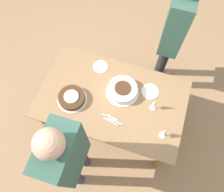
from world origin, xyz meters
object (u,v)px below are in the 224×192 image
object	(u,v)px
wine_glass_far	(165,132)
person_watching	(173,31)
cake_front_chocolate	(72,98)
cake_center_white	(122,90)
person_cutting	(68,159)
wine_glass_near	(155,103)

from	to	relation	value
wine_glass_far	person_watching	size ratio (longest dim) A/B	0.11
cake_front_chocolate	cake_center_white	bearing A→B (deg)	27.38
person_cutting	wine_glass_far	bearing A→B (deg)	-55.39
cake_front_chocolate	wine_glass_near	world-z (taller)	wine_glass_near
cake_front_chocolate	person_watching	distance (m)	1.32
cake_center_white	wine_glass_far	bearing A→B (deg)	-32.64
cake_front_chocolate	person_cutting	xyz separation A→B (m)	(0.27, -0.62, 0.29)
cake_center_white	wine_glass_near	world-z (taller)	wine_glass_near
wine_glass_near	person_cutting	xyz separation A→B (m)	(-0.57, -0.79, 0.18)
wine_glass_near	wine_glass_far	xyz separation A→B (m)	(0.16, -0.26, -0.01)
cake_center_white	person_watching	distance (m)	0.85
wine_glass_far	person_watching	world-z (taller)	person_watching
wine_glass_near	wine_glass_far	size ratio (longest dim) A/B	1.15
cake_front_chocolate	person_cutting	distance (m)	0.73
wine_glass_far	person_watching	bearing A→B (deg)	99.76
cake_front_chocolate	person_cutting	bearing A→B (deg)	-65.97
cake_front_chocolate	wine_glass_near	size ratio (longest dim) A/B	1.51
wine_glass_near	wine_glass_far	distance (m)	0.31
cake_center_white	cake_front_chocolate	size ratio (longest dim) A/B	1.10
cake_center_white	wine_glass_far	distance (m)	0.63
wine_glass_near	cake_center_white	bearing A→B (deg)	168.47
wine_glass_near	person_watching	xyz separation A→B (m)	(-0.02, 0.81, 0.16)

